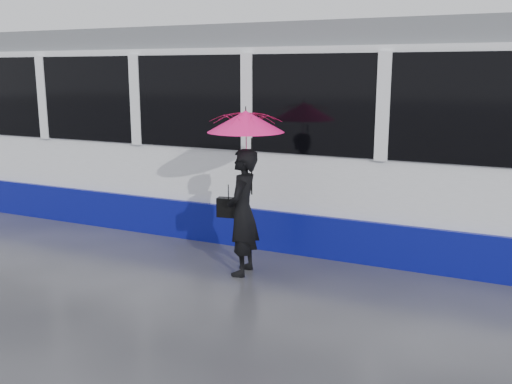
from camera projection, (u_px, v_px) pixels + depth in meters
The scene contains 6 objects.
ground at pixel (179, 268), 7.86m from camera, with size 90.00×90.00×0.00m, color #2C2C31.
rails at pixel (256, 224), 10.07m from camera, with size 34.00×1.51×0.02m.
tram at pixel (433, 141), 8.51m from camera, with size 26.00×2.56×3.35m.
woman at pixel (243, 212), 7.49m from camera, with size 0.61×0.40×1.69m, color black.
umbrella at pixel (246, 136), 7.26m from camera, with size 1.14×1.14×1.14m.
handbag at pixel (229, 207), 7.59m from camera, with size 0.32×0.18×0.44m.
Camera 1 is at (4.13, -6.30, 2.67)m, focal length 40.00 mm.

